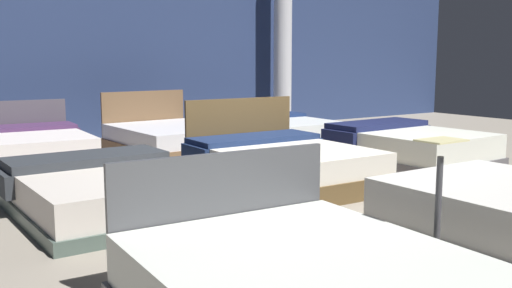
% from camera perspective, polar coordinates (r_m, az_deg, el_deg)
% --- Properties ---
extents(ground_plane, '(18.00, 18.00, 0.02)m').
position_cam_1_polar(ground_plane, '(6.46, 4.86, -4.80)').
color(ground_plane, gray).
extents(showroom_back_wall, '(18.00, 0.06, 3.50)m').
position_cam_1_polar(showroom_back_wall, '(11.24, -13.38, 9.66)').
color(showroom_back_wall, navy).
rests_on(showroom_back_wall, ground_plane).
extents(bed_3, '(1.73, 2.00, 0.49)m').
position_cam_1_polar(bed_3, '(5.70, -14.57, -4.49)').
color(bed_3, '#4A5A52').
rests_on(bed_3, ground_plane).
extents(bed_4, '(1.71, 2.01, 0.97)m').
position_cam_1_polar(bed_4, '(6.66, 2.57, -2.09)').
color(bed_4, brown).
rests_on(bed_4, ground_plane).
extents(bed_5, '(1.66, 2.00, 0.57)m').
position_cam_1_polar(bed_5, '(8.08, 14.98, -0.42)').
color(bed_5, '#535055').
rests_on(bed_5, ground_plane).
extents(bed_6, '(1.57, 2.01, 0.84)m').
position_cam_1_polar(bed_6, '(8.64, -21.39, -0.36)').
color(bed_6, '#554F58').
rests_on(bed_6, ground_plane).
extents(bed_7, '(1.73, 2.11, 0.92)m').
position_cam_1_polar(bed_7, '(9.30, -8.41, 0.60)').
color(bed_7, brown).
rests_on(bed_7, ground_plane).
extents(bed_8, '(1.72, 1.95, 0.66)m').
position_cam_1_polar(bed_8, '(10.33, 2.33, 1.47)').
color(bed_8, black).
rests_on(bed_8, ground_plane).
extents(price_sign, '(0.28, 0.24, 0.98)m').
position_cam_1_polar(price_sign, '(3.79, 17.49, -8.64)').
color(price_sign, '#3F3F44').
rests_on(price_sign, ground_plane).
extents(support_pillar, '(0.38, 0.38, 3.50)m').
position_cam_1_polar(support_pillar, '(12.39, 2.67, 9.74)').
color(support_pillar, silver).
rests_on(support_pillar, ground_plane).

